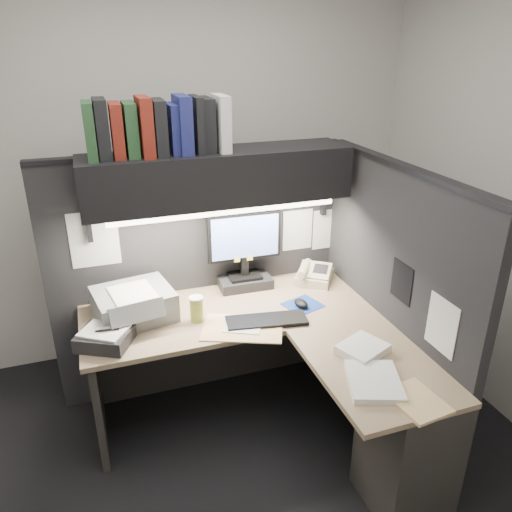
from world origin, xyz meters
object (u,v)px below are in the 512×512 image
at_px(monitor, 245,258).
at_px(keyboard, 267,321).
at_px(desk, 313,394).
at_px(printer, 134,304).
at_px(overhead_shelf, 219,177).
at_px(coffee_cup, 197,310).
at_px(notebook_stack, 105,338).
at_px(telephone, 314,275).

xyz_separation_m(monitor, keyboard, (-0.02, -0.48, -0.19)).
bearing_deg(keyboard, desk, -57.25).
height_order(desk, keyboard, keyboard).
distance_m(monitor, printer, 0.76).
bearing_deg(monitor, printer, -165.68).
bearing_deg(monitor, keyboard, -91.01).
xyz_separation_m(overhead_shelf, coffee_cup, (-0.22, -0.26, -0.70)).
xyz_separation_m(keyboard, coffee_cup, (-0.37, 0.15, 0.06)).
bearing_deg(notebook_stack, coffee_cup, 9.29).
xyz_separation_m(monitor, notebook_stack, (-0.91, -0.41, -0.16)).
bearing_deg(monitor, overhead_shelf, -157.47).
xyz_separation_m(monitor, coffee_cup, (-0.40, -0.32, -0.13)).
bearing_deg(printer, monitor, 2.81).
bearing_deg(overhead_shelf, printer, -170.00).
distance_m(telephone, printer, 1.20).
distance_m(overhead_shelf, notebook_stack, 1.09).
xyz_separation_m(desk, overhead_shelf, (-0.30, 0.75, 1.06)).
xyz_separation_m(desk, telephone, (0.34, 0.74, 0.33)).
bearing_deg(telephone, coffee_cup, -127.69).
bearing_deg(notebook_stack, desk, -21.52).
xyz_separation_m(keyboard, notebook_stack, (-0.89, 0.07, 0.03)).
xyz_separation_m(keyboard, printer, (-0.71, 0.31, 0.07)).
bearing_deg(telephone, keyboard, -104.41).
bearing_deg(overhead_shelf, monitor, 20.91).
height_order(telephone, notebook_stack, telephone).
bearing_deg(overhead_shelf, notebook_stack, -155.13).
relative_size(telephone, printer, 0.55).
xyz_separation_m(keyboard, telephone, (0.49, 0.40, 0.03)).
bearing_deg(coffee_cup, monitor, 39.36).
bearing_deg(telephone, monitor, -152.99).
relative_size(coffee_cup, printer, 0.33).
relative_size(desk, overhead_shelf, 1.10).
bearing_deg(overhead_shelf, coffee_cup, -130.64).
xyz_separation_m(monitor, printer, (-0.73, -0.16, -0.12)).
height_order(overhead_shelf, notebook_stack, overhead_shelf).
distance_m(monitor, coffee_cup, 0.53).
distance_m(telephone, notebook_stack, 1.42).
xyz_separation_m(telephone, coffee_cup, (-0.86, -0.25, 0.03)).
distance_m(keyboard, notebook_stack, 0.89).
distance_m(overhead_shelf, printer, 0.89).
relative_size(keyboard, telephone, 1.97).
bearing_deg(coffee_cup, printer, 154.50).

